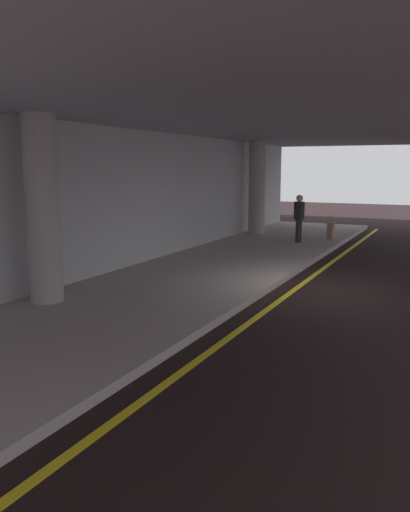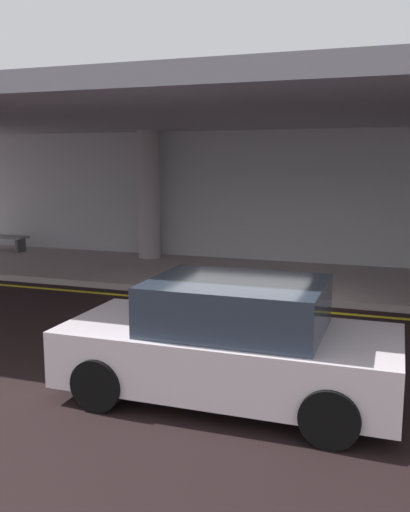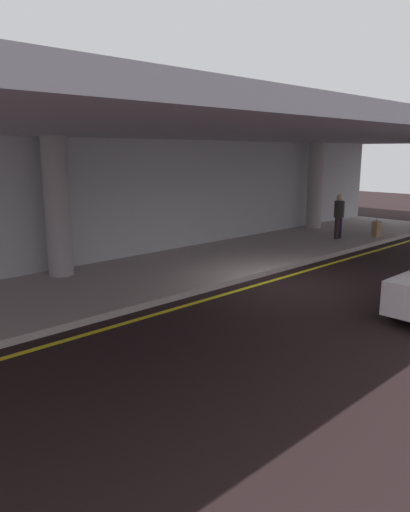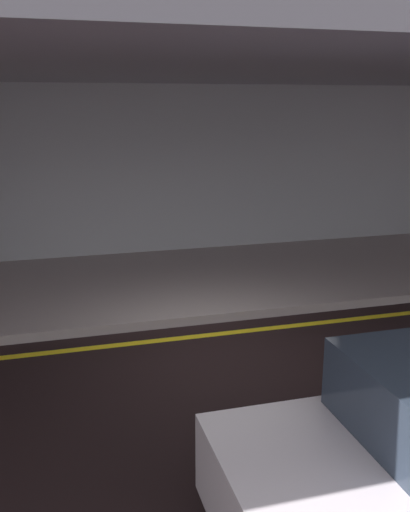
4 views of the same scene
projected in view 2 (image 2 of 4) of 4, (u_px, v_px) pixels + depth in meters
The scene contains 8 objects.
ground_plane at pixel (239, 313), 11.04m from camera, with size 60.00×60.00×0.00m, color black.
sidewalk at pixel (273, 278), 13.92m from camera, with size 26.00×4.20×0.15m, color #A69895.
lane_stripe_yellow at pixel (246, 306), 11.57m from camera, with size 26.00×0.14×0.01m, color yellow.
support_column_far_left at pixel (149, 195), 16.28m from camera, with size 0.66×0.66×3.65m, color #9F9699.
ceiling_overhang at pixel (271, 116), 12.81m from camera, with size 28.00×13.20×0.30m, color #92909C.
terminal_back_wall at pixel (291, 199), 15.72m from camera, with size 26.00×0.30×3.80m, color #B0B0B6.
car_white at pixel (230, 343), 6.94m from camera, with size 4.10×1.92×1.50m.
bench_metal at pixel (4, 240), 17.70m from camera, with size 1.60×0.50×0.48m.
Camera 2 is at (2.87, -10.34, 2.91)m, focal length 39.54 mm.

